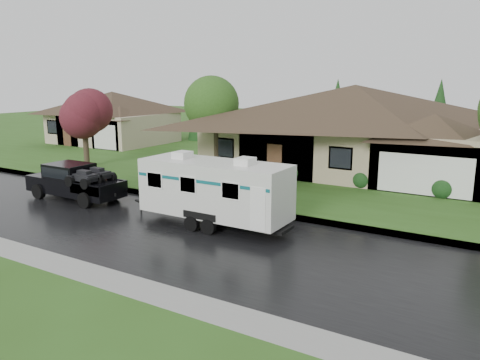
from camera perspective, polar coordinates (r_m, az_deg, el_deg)
name	(u,v)px	position (r m, az deg, el deg)	size (l,w,h in m)	color
ground	(207,221)	(20.69, -4.09, -4.99)	(140.00, 140.00, 0.00)	#2F561B
road	(178,233)	(19.17, -7.54, -6.46)	(140.00, 8.00, 0.01)	black
curb	(234,207)	(22.47, -0.80, -3.36)	(140.00, 0.50, 0.15)	gray
lawn	(328,166)	(33.71, 10.70, 1.69)	(140.00, 26.00, 0.15)	#2F561B
house_main	(358,119)	(31.43, 14.15, 7.26)	(19.44, 10.80, 6.90)	tan
house_far	(113,113)	(46.21, -15.17, 7.91)	(10.80, 8.64, 5.80)	tan
tree_left_green	(217,107)	(30.44, -2.87, 8.92)	(3.67, 3.67, 6.08)	#382B1E
tree_red	(84,115)	(33.75, -18.51, 7.57)	(3.13, 3.13, 5.18)	#382B1E
shrub_row	(326,175)	(27.67, 10.48, 0.63)	(13.60, 1.00, 1.00)	#143814
pickup_truck	(73,180)	(25.59, -19.64, -0.05)	(5.53, 2.10, 1.84)	black
travel_trailer	(215,189)	(19.57, -3.10, -1.05)	(6.82, 2.40, 3.06)	silver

